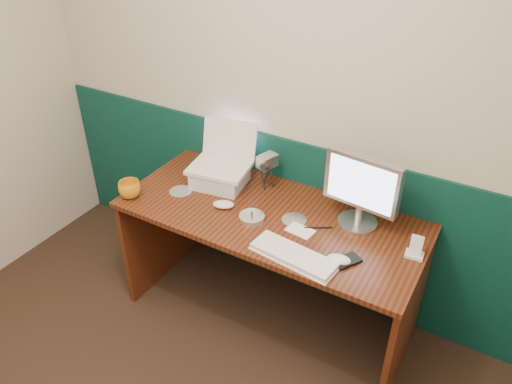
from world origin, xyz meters
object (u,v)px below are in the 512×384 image
Objects in this scene: monitor at (362,192)px; laptop at (219,148)px; mug at (130,189)px; desk at (269,268)px; camcorder at (267,171)px; keyboard at (294,256)px.

laptop is at bearing -170.60° from monitor.
desk is at bearing 18.27° from mug.
desk is 7.75× the size of camcorder.
keyboard is at bearing -105.09° from monitor.
monitor is 1.85× the size of camcorder.
keyboard is (0.26, -0.25, 0.39)m from desk.
desk is 4.96× the size of laptop.
camcorder reaches higher than desk.
desk is 3.91× the size of keyboard.
desk is at bearing -154.34° from monitor.
mug is (-0.74, -0.24, 0.42)m from desk.
laptop is 0.84× the size of monitor.
camcorder reaches higher than keyboard.
mug is (-1.00, 0.01, 0.04)m from keyboard.
mug is at bearing -154.77° from monitor.
monitor is 1.23m from mug.
monitor is at bearing 74.91° from keyboard.
camcorder is (0.24, 0.11, -0.13)m from laptop.
monitor is (0.42, 0.15, 0.57)m from desk.
laptop is 1.56× the size of camcorder.
laptop reaches higher than mug.
keyboard is 3.42× the size of mug.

